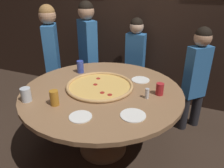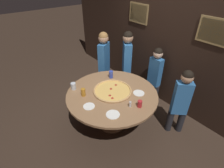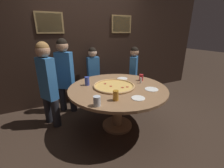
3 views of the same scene
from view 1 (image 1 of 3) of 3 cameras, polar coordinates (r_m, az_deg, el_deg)
The scene contains 16 objects.
ground_plane at distance 2.58m, azimuth -2.31°, elevation -16.26°, with size 24.00×24.00×0.00m, color #38281E.
back_wall at distance 3.26m, azimuth 8.08°, elevation 17.98°, with size 6.40×0.08×2.60m.
dining_table at distance 2.22m, azimuth -2.59°, elevation -4.44°, with size 1.58×1.58×0.74m.
giant_pizza at distance 2.21m, azimuth -3.21°, elevation -0.46°, with size 0.68×0.68×0.03m.
drink_cup_far_right at distance 2.56m, azimuth -8.28°, elevation 4.47°, with size 0.08×0.08×0.14m, color #384CB7.
drink_cup_centre_back at distance 2.08m, azimuth -21.55°, elevation -2.60°, with size 0.09×0.09×0.12m, color silver.
drink_cup_far_left at distance 1.93m, azimuth -14.85°, elevation -3.53°, with size 0.08×0.08×0.14m, color #BC7A23.
drink_cup_near_right at distance 2.09m, azimuth 12.37°, elevation -1.29°, with size 0.07×0.07×0.12m, color #B22328.
white_plate_beside_cup at distance 1.76m, azimuth -8.23°, elevation -8.46°, with size 0.18×0.18×0.01m, color white.
white_plate_left_side at distance 1.77m, azimuth 5.51°, elevation -8.13°, with size 0.21×0.21×0.01m, color white.
white_plate_right_side at distance 2.38m, azimuth 7.45°, elevation 1.06°, with size 0.19×0.19×0.01m, color white.
condiment_shaker at distance 2.01m, azimuth 9.15°, elevation -2.45°, with size 0.04×0.04×0.10m.
diner_side_right at distance 3.18m, azimuth 6.07°, elevation 7.08°, with size 0.32×0.19×1.27m.
diner_side_left at distance 2.73m, azimuth 21.16°, elevation 2.34°, with size 0.30×0.31×1.28m.
diner_far_left at distance 3.20m, azimuth -6.34°, elevation 9.40°, with size 0.38×0.32×1.48m.
diner_far_right at distance 3.09m, azimuth -15.43°, elevation 7.75°, with size 0.29×0.38×1.45m.
Camera 1 is at (0.83, -1.74, 1.72)m, focal length 35.00 mm.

